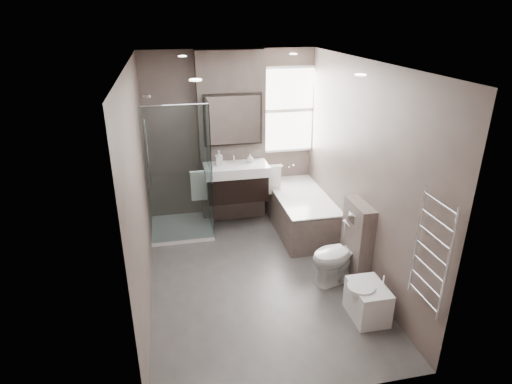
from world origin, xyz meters
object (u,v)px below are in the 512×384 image
object	(u,v)px
bathtub	(301,210)
bidet	(367,301)
vanity	(236,181)
toilet	(339,255)

from	to	relation	value
bathtub	bidet	distance (m)	2.12
vanity	toilet	distance (m)	2.01
toilet	bidet	distance (m)	0.74
bathtub	toilet	distance (m)	1.40
vanity	bidet	bearing A→B (deg)	-67.43
vanity	bathtub	bearing A→B (deg)	-19.37
bidet	bathtub	bearing A→B (deg)	92.42
vanity	toilet	xyz separation A→B (m)	(0.97, -1.72, -0.38)
bathtub	bidet	xyz separation A→B (m)	(0.09, -2.11, -0.11)
vanity	toilet	size ratio (longest dim) A/B	1.31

